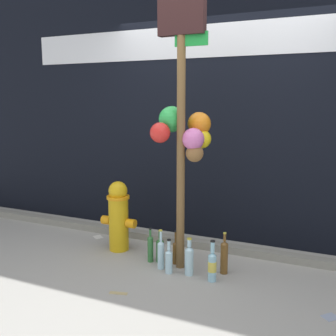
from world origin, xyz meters
TOP-DOWN VIEW (x-y plane):
  - ground_plane at (0.00, 0.00)m, footprint 14.00×14.00m
  - building_wall at (-0.00, 1.32)m, footprint 10.00×0.21m
  - curb_strip at (0.00, 0.87)m, footprint 8.00×0.12m
  - memorial_post at (-0.08, 0.36)m, footprint 0.52×0.47m
  - fire_hydrant at (-0.87, 0.45)m, footprint 0.40×0.24m
  - bottle_0 at (0.34, 0.34)m, footprint 0.07×0.07m
  - bottle_1 at (-0.13, 0.13)m, footprint 0.07×0.07m
  - bottle_2 at (0.05, 0.18)m, footprint 0.08×0.08m
  - bottle_3 at (-0.41, 0.30)m, footprint 0.06×0.06m
  - bottle_4 at (-0.32, 0.34)m, footprint 0.08×0.08m
  - bottle_5 at (-0.16, 0.36)m, footprint 0.06×0.06m
  - bottle_6 at (-0.24, 0.19)m, footprint 0.07×0.07m
  - bottle_7 at (0.29, 0.14)m, footprint 0.08×0.08m
  - litter_0 at (-0.68, 0.89)m, footprint 0.12×0.15m
  - litter_1 at (-0.36, -0.40)m, footprint 0.16×0.08m
  - litter_2 at (1.28, -0.07)m, footprint 0.15×0.15m
  - litter_3 at (-1.30, 0.69)m, footprint 0.15×0.15m

SIDE VIEW (x-z plane):
  - ground_plane at x=0.00m, z-range 0.00..0.00m
  - litter_0 at x=-0.68m, z-range 0.00..0.01m
  - litter_1 at x=-0.36m, z-range 0.00..0.01m
  - litter_2 at x=1.28m, z-range 0.00..0.01m
  - litter_3 at x=-1.30m, z-range 0.00..0.01m
  - curb_strip at x=0.00m, z-range 0.00..0.08m
  - bottle_5 at x=-0.16m, z-range -0.04..0.30m
  - bottle_4 at x=-0.32m, z-range -0.04..0.29m
  - bottle_1 at x=-0.13m, z-range -0.04..0.29m
  - bottle_3 at x=-0.41m, z-range -0.03..0.32m
  - bottle_7 at x=0.29m, z-range -0.04..0.34m
  - bottle_6 at x=-0.24m, z-range -0.04..0.34m
  - bottle_2 at x=0.05m, z-range -0.03..0.33m
  - bottle_0 at x=0.34m, z-range -0.03..0.36m
  - fire_hydrant at x=-0.87m, z-range 0.00..0.76m
  - memorial_post at x=-0.08m, z-range 0.20..2.73m
  - building_wall at x=0.00m, z-range 0.00..3.85m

